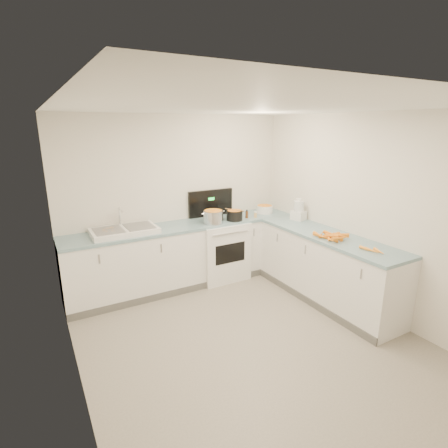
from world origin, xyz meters
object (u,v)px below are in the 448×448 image
mixing_bowl (264,209)px  spice_jar (255,215)px  sink (124,231)px  food_processor (299,211)px  steel_pot (213,218)px  extract_bottle (247,215)px  black_pot (235,216)px  stove (220,248)px

mixing_bowl → spice_jar: bearing=-149.6°
sink → food_processor: (2.50, -0.62, 0.10)m
food_processor → steel_pot: bearing=159.2°
extract_bottle → sink: bearing=175.8°
extract_bottle → spice_jar: 0.14m
black_pot → spice_jar: bearing=-3.0°
spice_jar → steel_pot: bearing=178.2°
sink → black_pot: (1.64, -0.15, 0.03)m
spice_jar → sink: bearing=175.1°
mixing_bowl → steel_pot: bearing=-171.6°
stove → sink: bearing=179.4°
sink → food_processor: bearing=-13.9°
steel_pot → extract_bottle: 0.60m
spice_jar → food_processor: size_ratio=0.24×
extract_bottle → food_processor: size_ratio=0.33×
steel_pot → food_processor: (1.23, -0.47, 0.05)m
steel_pot → sink: bearing=173.3°
sink → mixing_bowl: bearing=0.1°
sink → steel_pot: (1.27, -0.15, 0.05)m
black_pot → extract_bottle: 0.24m
mixing_bowl → food_processor: 0.65m
extract_bottle → food_processor: food_processor is taller
steel_pot → mixing_bowl: (1.04, 0.15, -0.02)m
sink → steel_pot: sink is taller
stove → extract_bottle: 0.68m
stove → food_processor: stove is taller
stove → black_pot: stove is taller
sink → spice_jar: (2.01, -0.17, 0.00)m
steel_pot → black_pot: bearing=-0.4°
black_pot → sink: bearing=174.7°
spice_jar → extract_bottle: bearing=165.5°
food_processor → extract_bottle: bearing=142.6°
stove → spice_jar: 0.77m
black_pot → extract_bottle: bearing=3.9°
steel_pot → food_processor: bearing=-20.8°
stove → black_pot: bearing=-36.0°
extract_bottle → food_processor: 0.79m
spice_jar → stove: bearing=164.4°
stove → extract_bottle: (0.42, -0.12, 0.52)m
stove → spice_jar: bearing=-15.6°
black_pot → stove: bearing=144.0°
extract_bottle → spice_jar: size_ratio=1.38×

